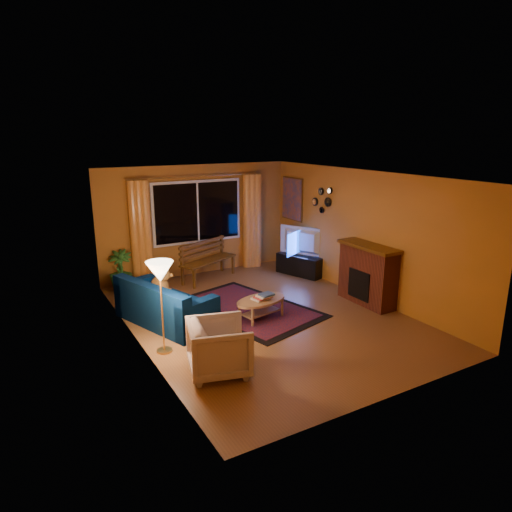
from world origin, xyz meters
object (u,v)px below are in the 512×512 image
sofa (165,302)px  coffee_table (261,309)px  bench (209,270)px  armchair (219,345)px  floor_lamp (162,308)px  tv_console (300,265)px

sofa → coffee_table: size_ratio=1.88×
bench → coffee_table: 2.50m
armchair → floor_lamp: floor_lamp is taller
bench → sofa: bearing=-155.7°
floor_lamp → tv_console: floor_lamp is taller
tv_console → floor_lamp: bearing=-171.2°
coffee_table → tv_console: size_ratio=0.91×
bench → sofa: (-1.63, -1.84, 0.16)m
armchair → tv_console: (3.51, 3.10, -0.18)m
bench → sofa: 2.47m
bench → floor_lamp: (-2.01, -2.86, 0.48)m
armchair → bench: bearing=-6.5°
armchair → tv_console: bearing=-33.0°
sofa → armchair: (0.08, -1.98, 0.03)m
bench → armchair: (-1.55, -3.83, 0.19)m
sofa → coffee_table: sofa is taller
bench → tv_console: size_ratio=1.31×
coffee_table → bench: bearing=87.4°
sofa → floor_lamp: (-0.38, -1.02, 0.32)m
floor_lamp → coffee_table: floor_lamp is taller
armchair → coffee_table: armchair is taller
tv_console → armchair: bearing=-157.9°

